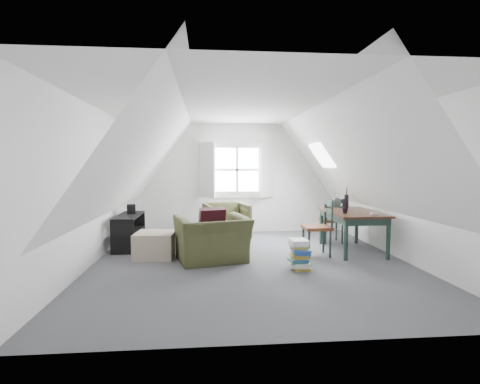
{
  "coord_description": "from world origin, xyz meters",
  "views": [
    {
      "loc": [
        -0.72,
        -5.88,
        1.57
      ],
      "look_at": [
        -0.12,
        0.6,
        1.09
      ],
      "focal_mm": 28.0,
      "sensor_mm": 36.0,
      "label": 1
    }
  ],
  "objects": [
    {
      "name": "floor",
      "position": [
        0.0,
        0.0,
        0.0
      ],
      "size": [
        5.5,
        5.5,
        0.0
      ],
      "primitive_type": "plane",
      "color": "#4D4D52",
      "rests_on": "ground"
    },
    {
      "name": "ceiling",
      "position": [
        0.0,
        0.0,
        2.5
      ],
      "size": [
        5.5,
        5.5,
        0.0
      ],
      "primitive_type": "plane",
      "rotation": [
        3.14,
        0.0,
        0.0
      ],
      "color": "white",
      "rests_on": "wall_back"
    },
    {
      "name": "wall_back",
      "position": [
        0.0,
        2.75,
        1.25
      ],
      "size": [
        5.0,
        0.0,
        5.0
      ],
      "primitive_type": "plane",
      "rotation": [
        1.57,
        0.0,
        0.0
      ],
      "color": "white",
      "rests_on": "ground"
    },
    {
      "name": "wall_front",
      "position": [
        0.0,
        -2.75,
        1.25
      ],
      "size": [
        5.0,
        0.0,
        5.0
      ],
      "primitive_type": "plane",
      "rotation": [
        -1.57,
        0.0,
        0.0
      ],
      "color": "white",
      "rests_on": "ground"
    },
    {
      "name": "wall_left",
      "position": [
        -2.5,
        0.0,
        1.25
      ],
      "size": [
        0.0,
        5.5,
        5.5
      ],
      "primitive_type": "plane",
      "rotation": [
        1.57,
        0.0,
        1.57
      ],
      "color": "white",
      "rests_on": "ground"
    },
    {
      "name": "wall_right",
      "position": [
        2.5,
        0.0,
        1.25
      ],
      "size": [
        0.0,
        5.5,
        5.5
      ],
      "primitive_type": "plane",
      "rotation": [
        1.57,
        0.0,
        -1.57
      ],
      "color": "white",
      "rests_on": "ground"
    },
    {
      "name": "slope_left",
      "position": [
        -1.55,
        0.0,
        1.78
      ],
      "size": [
        3.19,
        5.5,
        4.48
      ],
      "primitive_type": "plane",
      "rotation": [
        0.0,
        2.19,
        0.0
      ],
      "color": "white",
      "rests_on": "wall_left"
    },
    {
      "name": "slope_right",
      "position": [
        1.55,
        0.0,
        1.78
      ],
      "size": [
        3.19,
        5.5,
        4.48
      ],
      "primitive_type": "plane",
      "rotation": [
        0.0,
        -2.19,
        0.0
      ],
      "color": "white",
      "rests_on": "wall_right"
    },
    {
      "name": "dormer_window",
      "position": [
        0.0,
        2.68,
        1.45
      ],
      "size": [
        1.71,
        0.35,
        1.3
      ],
      "color": "white",
      "rests_on": "wall_back"
    },
    {
      "name": "skylight",
      "position": [
        1.55,
        1.3,
        1.75
      ],
      "size": [
        0.35,
        0.75,
        0.47
      ],
      "primitive_type": "cube",
      "rotation": [
        0.0,
        0.95,
        0.0
      ],
      "color": "white",
      "rests_on": "slope_right"
    },
    {
      "name": "armchair_near",
      "position": [
        -0.62,
        0.14,
        0.0
      ],
      "size": [
        1.32,
        1.21,
        0.73
      ],
      "primitive_type": "imported",
      "rotation": [
        0.0,
        0.0,
        3.38
      ],
      "color": "#3D4021",
      "rests_on": "floor"
    },
    {
      "name": "armchair_far",
      "position": [
        -0.3,
        1.73,
        0.0
      ],
      "size": [
        1.0,
        1.02,
        0.78
      ],
      "primitive_type": "imported",
      "rotation": [
        0.0,
        0.0,
        0.21
      ],
      "color": "#3D4021",
      "rests_on": "floor"
    },
    {
      "name": "throw_pillow",
      "position": [
        -0.62,
        0.29,
        0.64
      ],
      "size": [
        0.48,
        0.34,
        0.45
      ],
      "primitive_type": "cube",
      "rotation": [
        0.31,
        0.0,
        0.24
      ],
      "color": "#360E18",
      "rests_on": "armchair_near"
    },
    {
      "name": "ottoman",
      "position": [
        -1.57,
        0.47,
        0.21
      ],
      "size": [
        0.7,
        0.7,
        0.43
      ],
      "primitive_type": "cube",
      "rotation": [
        0.0,
        0.0,
        -0.09
      ],
      "color": "tan",
      "rests_on": "floor"
    },
    {
      "name": "dining_table",
      "position": [
        1.91,
        0.61,
        0.63
      ],
      "size": [
        0.87,
        1.46,
        0.73
      ],
      "rotation": [
        0.0,
        0.0,
        -0.05
      ],
      "color": "#36190D",
      "rests_on": "floor"
    },
    {
      "name": "demijohn",
      "position": [
        1.76,
        1.06,
        0.85
      ],
      "size": [
        0.21,
        0.21,
        0.3
      ],
      "rotation": [
        0.0,
        0.0,
        0.24
      ],
      "color": "silver",
      "rests_on": "dining_table"
    },
    {
      "name": "vase_twigs",
      "position": [
        2.01,
        1.16,
        0.87
      ],
      "size": [
        0.08,
        0.09,
        0.64
      ],
      "rotation": [
        0.0,
        0.0,
        -0.34
      ],
      "color": "black",
      "rests_on": "dining_table"
    },
    {
      "name": "cup",
      "position": [
        1.66,
        0.31,
        0.73
      ],
      "size": [
        0.11,
        0.11,
        0.09
      ],
      "primitive_type": "imported",
      "rotation": [
        0.0,
        0.0,
        -0.06
      ],
      "color": "black",
      "rests_on": "dining_table"
    },
    {
      "name": "paper_box",
      "position": [
        2.11,
        0.16,
        0.75
      ],
      "size": [
        0.11,
        0.07,
        0.04
      ],
      "primitive_type": "cube",
      "rotation": [
        0.0,
        0.0,
        -0.02
      ],
      "color": "white",
      "rests_on": "dining_table"
    },
    {
      "name": "dining_chair_far",
      "position": [
        1.8,
        1.36,
        0.47
      ],
      "size": [
        0.42,
        0.42,
        0.9
      ],
      "rotation": [
        0.0,
        0.0,
        3.44
      ],
      "color": "#5D2B15",
      "rests_on": "floor"
    },
    {
      "name": "dining_chair_near",
      "position": [
        1.22,
        0.35,
        0.5
      ],
      "size": [
        0.45,
        0.45,
        0.97
      ],
      "rotation": [
        0.0,
        0.0,
        -1.51
      ],
      "color": "#5D2B15",
      "rests_on": "floor"
    },
    {
      "name": "media_shelf",
      "position": [
        -2.18,
        1.26,
        0.28
      ],
      "size": [
        0.4,
        1.21,
        0.62
      ],
      "rotation": [
        0.0,
        0.0,
        0.03
      ],
      "color": "black",
      "rests_on": "floor"
    },
    {
      "name": "electronics_box",
      "position": [
        -2.18,
        1.56,
        0.7
      ],
      "size": [
        0.2,
        0.25,
        0.18
      ],
      "primitive_type": "cube",
      "rotation": [
        0.0,
        0.0,
        0.19
      ],
      "color": "black",
      "rests_on": "media_shelf"
    },
    {
      "name": "magazine_stack",
      "position": [
        0.68,
        -0.45,
        0.22
      ],
      "size": [
        0.33,
        0.39,
        0.44
      ],
      "rotation": [
        0.0,
        0.0,
        0.13
      ],
      "color": "#B29933",
      "rests_on": "floor"
    }
  ]
}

